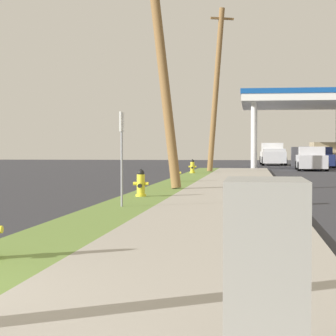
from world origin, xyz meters
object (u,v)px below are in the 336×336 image
(utility_pole_midground, at_px, (160,45))
(street_sign_post, at_px, (122,139))
(car_navy_by_near_pump, at_px, (320,158))
(truck_tan_at_forecourt, at_px, (321,155))
(utility_pole_background, at_px, (216,88))
(utility_cabinet, at_px, (265,287))
(car_silver_by_far_pump, at_px, (311,160))
(fire_hydrant_fourth, at_px, (192,167))
(fire_hydrant_second, at_px, (141,184))
(fire_hydrant_third, at_px, (176,173))
(truck_white_on_apron, at_px, (273,155))

(utility_pole_midground, relative_size, street_sign_post, 4.38)
(car_navy_by_near_pump, bearing_deg, truck_tan_at_forecourt, 83.63)
(utility_pole_midground, bearing_deg, street_sign_post, -88.90)
(utility_pole_background, relative_size, street_sign_post, 4.48)
(utility_cabinet, bearing_deg, car_silver_by_far_pump, 84.56)
(car_silver_by_far_pump, bearing_deg, utility_pole_midground, -107.20)
(fire_hydrant_fourth, bearing_deg, fire_hydrant_second, -89.41)
(fire_hydrant_third, xyz_separation_m, truck_white_on_apron, (4.84, 32.53, 0.47))
(utility_pole_midground, bearing_deg, fire_hydrant_second, -89.54)
(street_sign_post, bearing_deg, fire_hydrant_fourth, 90.79)
(utility_cabinet, relative_size, truck_white_on_apron, 0.21)
(street_sign_post, height_order, truck_tan_at_forecourt, street_sign_post)
(utility_pole_background, height_order, truck_tan_at_forecourt, utility_pole_background)
(fire_hydrant_second, relative_size, fire_hydrant_fourth, 1.00)
(truck_tan_at_forecourt, bearing_deg, fire_hydrant_fourth, -113.84)
(street_sign_post, bearing_deg, car_silver_by_far_pump, 77.02)
(fire_hydrant_fourth, xyz_separation_m, utility_pole_midground, (0.15, -13.42, 4.40))
(utility_cabinet, bearing_deg, fire_hydrant_fourth, 95.97)
(utility_pole_background, relative_size, truck_tan_at_forecourt, 1.71)
(fire_hydrant_second, distance_m, utility_pole_midground, 5.92)
(utility_pole_background, bearing_deg, fire_hydrant_second, -92.55)
(street_sign_post, distance_m, car_silver_by_far_pump, 30.24)
(fire_hydrant_second, height_order, utility_cabinet, utility_cabinet)
(utility_cabinet, relative_size, truck_tan_at_forecourt, 0.20)
(street_sign_post, relative_size, car_navy_by_near_pump, 0.47)
(street_sign_post, bearing_deg, fire_hydrant_third, 90.57)
(utility_cabinet, height_order, street_sign_post, street_sign_post)
(fire_hydrant_third, distance_m, utility_cabinet, 22.28)
(fire_hydrant_third, xyz_separation_m, car_navy_by_near_pump, (8.20, 25.03, 0.28))
(fire_hydrant_second, xyz_separation_m, utility_cabinet, (3.08, -13.76, 0.19))
(fire_hydrant_fourth, xyz_separation_m, car_silver_by_far_pump, (7.07, 8.95, 0.28))
(car_navy_by_near_pump, bearing_deg, fire_hydrant_fourth, -117.68)
(fire_hydrant_second, distance_m, fire_hydrant_fourth, 17.39)
(utility_pole_midground, xyz_separation_m, truck_tan_at_forecourt, (8.66, 33.36, -3.93))
(utility_cabinet, xyz_separation_m, car_navy_by_near_pump, (5.11, 47.10, 0.08))
(utility_pole_background, relative_size, utility_cabinet, 8.49)
(fire_hydrant_fourth, bearing_deg, utility_pole_background, 70.40)
(fire_hydrant_fourth, bearing_deg, car_silver_by_far_pump, 51.69)
(utility_cabinet, relative_size, car_navy_by_near_pump, 0.25)
(utility_cabinet, xyz_separation_m, street_sign_post, (-2.97, 10.64, 1.00))
(utility_pole_midground, relative_size, utility_pole_background, 0.98)
(truck_white_on_apron, bearing_deg, car_navy_by_near_pump, -65.86)
(fire_hydrant_third, xyz_separation_m, street_sign_post, (0.11, -11.43, 1.19))
(fire_hydrant_fourth, distance_m, car_navy_by_near_pump, 18.01)
(truck_white_on_apron, bearing_deg, utility_pole_midground, -97.51)
(truck_tan_at_forecourt, distance_m, truck_white_on_apron, 5.18)
(street_sign_post, height_order, truck_white_on_apron, street_sign_post)
(fire_hydrant_third, distance_m, street_sign_post, 11.49)
(car_navy_by_near_pump, bearing_deg, fire_hydrant_third, -108.13)
(fire_hydrant_second, height_order, utility_pole_midground, utility_pole_midground)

